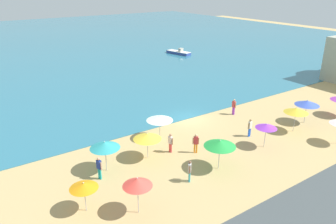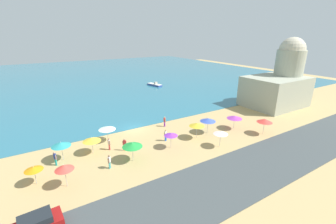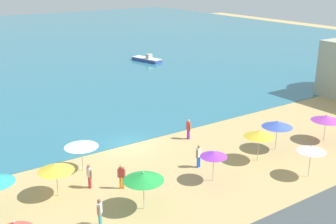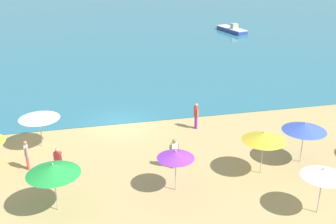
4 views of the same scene
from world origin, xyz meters
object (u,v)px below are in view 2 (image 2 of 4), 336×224
Objects in this scene: beach_umbrella_5 at (107,128)px; beach_umbrella_9 at (92,139)px; beach_umbrella_4 at (64,167)px; bather_1 at (166,135)px; beach_umbrella_0 at (235,117)px; beach_umbrella_2 at (208,120)px; bather_0 at (125,144)px; beach_umbrella_6 at (171,134)px; beach_umbrella_11 at (265,121)px; beach_umbrella_3 at (61,144)px; beach_umbrella_7 at (197,125)px; beach_umbrella_10 at (33,169)px; beach_umbrella_8 at (132,145)px; beach_umbrella_1 at (221,133)px; bather_2 at (165,121)px; skiff_nearshore at (155,85)px; bather_3 at (55,158)px; harbor_fortress at (281,83)px; bather_4 at (109,161)px; bather_5 at (109,143)px.

beach_umbrella_9 is (-2.77, -2.45, -0.06)m from beach_umbrella_5.
beach_umbrella_4 reaches higher than bather_1.
beach_umbrella_2 reaches higher than beach_umbrella_0.
beach_umbrella_9 is 1.33× the size of bather_0.
beach_umbrella_2 reaches higher than beach_umbrella_6.
beach_umbrella_3 is at bearing 164.03° from beach_umbrella_11.
beach_umbrella_7 reaches higher than beach_umbrella_10.
beach_umbrella_8 is at bearing -32.37° from beach_umbrella_3.
beach_umbrella_1 is 1.02× the size of beach_umbrella_9.
beach_umbrella_5 reaches higher than bather_0.
skiff_nearshore is at bearing 64.76° from bather_2.
beach_umbrella_8 is 1.42× the size of bather_1.
beach_umbrella_8 is (-5.79, -0.41, 0.19)m from beach_umbrella_6.
beach_umbrella_7 is (-1.06, 3.87, 0.08)m from beach_umbrella_1.
beach_umbrella_7 is at bearing -27.14° from beach_umbrella_5.
beach_umbrella_7 is (18.01, -3.69, 0.00)m from beach_umbrella_3.
bather_3 is (2.18, 2.86, -0.84)m from beach_umbrella_10.
harbor_fortress is (25.23, 8.10, 2.83)m from beach_umbrella_1.
beach_umbrella_0 reaches higher than beach_umbrella_9.
beach_umbrella_11 is at bearing -2.73° from beach_umbrella_1.
beach_umbrella_2 is 21.79m from bather_3.
bather_4 is (-14.72, 2.76, -1.14)m from beach_umbrella_1.
beach_umbrella_10 is 16.78m from bather_1.
beach_umbrella_10 is (-6.68, -3.50, -0.13)m from beach_umbrella_9.
beach_umbrella_4 is at bearing -139.00° from bather_5.
beach_umbrella_0 is at bearing 120.69° from beach_umbrella_11.
harbor_fortress reaches higher than bather_1.
bather_2 is 14.08m from bather_4.
beach_umbrella_9 is 0.16× the size of harbor_fortress.
beach_umbrella_10 is (-10.43, 0.98, -0.32)m from beach_umbrella_8.
beach_umbrella_2 is at bearing -7.57° from bather_1.
beach_umbrella_7 is at bearing -74.70° from bather_2.
skiff_nearshore is at bearing 83.00° from beach_umbrella_0.
beach_umbrella_8 is 3.22m from bather_4.
beach_umbrella_8 is 4.72m from bather_5.
beach_umbrella_11 is 15.84m from bather_2.
beach_umbrella_1 is 26.65m from harbor_fortress.
beach_umbrella_6 is at bearing 6.25° from beach_umbrella_4.
bather_4 is 0.12× the size of harbor_fortress.
bather_5 is at bearing 170.07° from beach_umbrella_2.
beach_umbrella_2 is 0.44× the size of skiff_nearshore.
beach_umbrella_11 is 1.46× the size of bather_2.
beach_umbrella_8 is at bearing 170.80° from beach_umbrella_11.
beach_umbrella_7 is 10.83m from bather_0.
skiff_nearshore is (10.87, 39.31, -1.73)m from beach_umbrella_1.
beach_umbrella_8 is (-13.40, -1.64, -0.00)m from beach_umbrella_2.
bather_5 is (-15.01, 2.63, -1.22)m from beach_umbrella_2.
bather_4 is 1.01× the size of bather_5.
beach_umbrella_2 reaches higher than bather_1.
beach_umbrella_5 is 0.43× the size of skiff_nearshore.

